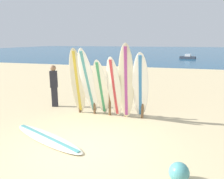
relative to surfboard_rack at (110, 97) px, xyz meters
name	(u,v)px	position (x,y,z in m)	size (l,w,h in m)	color
ground_plane	(83,150)	(0.10, -2.73, -0.69)	(120.00, 120.00, 0.00)	#D3BC8C
ocean_water	(167,51)	(0.10, 55.27, -0.69)	(120.00, 80.00, 0.01)	navy
surfboard_rack	(110,97)	(0.00, 0.00, 0.00)	(2.51, 0.09, 1.16)	brown
surfboard_leaning_far_left	(77,82)	(-1.11, -0.34, 0.55)	(0.65, 0.91, 2.48)	beige
surfboard_leaning_left	(88,83)	(-0.68, -0.37, 0.56)	(0.56, 1.16, 2.49)	white
surfboard_leaning_center_left	(101,88)	(-0.22, -0.31, 0.37)	(0.53, 1.08, 2.13)	white
surfboard_leaning_center	(114,88)	(0.26, -0.32, 0.42)	(0.58, 0.84, 2.22)	white
surfboard_leaning_center_right	(126,83)	(0.67, -0.33, 0.63)	(0.58, 0.69, 2.64)	beige
surfboard_leaning_right	(140,87)	(1.15, -0.28, 0.50)	(0.60, 1.04, 2.38)	white
surfboard_lying_on_sand	(47,138)	(-1.14, -2.41, -0.65)	(2.88, 1.69, 0.08)	silver
beachgoer_standing	(54,84)	(-2.52, 0.43, 0.26)	(0.32, 0.25, 1.73)	#26262D
small_boat_offshore	(188,57)	(4.20, 27.95, -0.43)	(2.44, 1.51, 0.71)	#333842
beach_ball	(179,172)	(2.40, -3.37, -0.49)	(0.40, 0.40, 0.40)	teal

